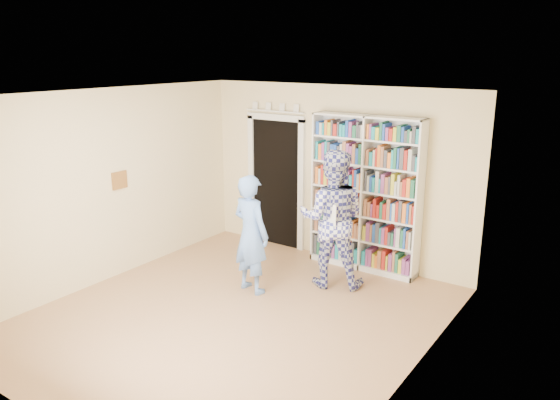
{
  "coord_description": "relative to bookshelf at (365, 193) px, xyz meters",
  "views": [
    {
      "loc": [
        3.93,
        -4.74,
        3.17
      ],
      "look_at": [
        0.06,
        0.9,
        1.3
      ],
      "focal_mm": 35.0,
      "sensor_mm": 36.0,
      "label": 1
    }
  ],
  "objects": [
    {
      "name": "floor",
      "position": [
        -0.59,
        -2.34,
        -1.16
      ],
      "size": [
        5.0,
        5.0,
        0.0
      ],
      "primitive_type": "plane",
      "color": "#AC7D53",
      "rests_on": "ground"
    },
    {
      "name": "wall_art",
      "position": [
        -2.82,
        -2.14,
        0.24
      ],
      "size": [
        0.03,
        0.25,
        0.25
      ],
      "primitive_type": "cube",
      "color": "brown",
      "rests_on": "wall_left"
    },
    {
      "name": "man_blue",
      "position": [
        -0.89,
        -1.61,
        -0.35
      ],
      "size": [
        0.65,
        0.49,
        1.62
      ],
      "primitive_type": "imported",
      "rotation": [
        0.0,
        0.0,
        2.96
      ],
      "color": "#6491DF",
      "rests_on": "floor"
    },
    {
      "name": "bookshelf",
      "position": [
        0.0,
        0.0,
        0.0
      ],
      "size": [
        1.67,
        0.31,
        2.3
      ],
      "rotation": [
        0.0,
        0.0,
        -0.41
      ],
      "color": "white",
      "rests_on": "floor"
    },
    {
      "name": "paper_sheet",
      "position": [
        -0.0,
        -1.06,
        -0.08
      ],
      "size": [
        0.22,
        0.07,
        0.32
      ],
      "primitive_type": "cube",
      "rotation": [
        0.0,
        0.0,
        -0.26
      ],
      "color": "white",
      "rests_on": "man_plaid"
    },
    {
      "name": "man_plaid",
      "position": [
        -0.1,
        -0.81,
        -0.2
      ],
      "size": [
        1.14,
        1.04,
        1.92
      ],
      "primitive_type": "imported",
      "rotation": [
        0.0,
        0.0,
        3.55
      ],
      "color": "navy",
      "rests_on": "floor"
    },
    {
      "name": "wall_right",
      "position": [
        1.66,
        -2.34,
        0.19
      ],
      "size": [
        0.0,
        5.0,
        5.0
      ],
      "primitive_type": "plane",
      "rotation": [
        1.57,
        0.0,
        -1.57
      ],
      "color": "beige",
      "rests_on": "floor"
    },
    {
      "name": "doorway",
      "position": [
        -1.69,
        0.13,
        0.02
      ],
      "size": [
        1.1,
        0.08,
        2.43
      ],
      "color": "black",
      "rests_on": "floor"
    },
    {
      "name": "ceiling",
      "position": [
        -0.59,
        -2.34,
        1.54
      ],
      "size": [
        5.0,
        5.0,
        0.0
      ],
      "primitive_type": "plane",
      "rotation": [
        3.14,
        0.0,
        0.0
      ],
      "color": "white",
      "rests_on": "wall_back"
    },
    {
      "name": "wall_back",
      "position": [
        -0.59,
        0.16,
        0.19
      ],
      "size": [
        4.5,
        0.0,
        4.5
      ],
      "primitive_type": "plane",
      "rotation": [
        1.57,
        0.0,
        0.0
      ],
      "color": "beige",
      "rests_on": "floor"
    },
    {
      "name": "wall_left",
      "position": [
        -2.84,
        -2.34,
        0.19
      ],
      "size": [
        0.0,
        5.0,
        5.0
      ],
      "primitive_type": "plane",
      "rotation": [
        1.57,
        0.0,
        1.57
      ],
      "color": "beige",
      "rests_on": "floor"
    }
  ]
}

